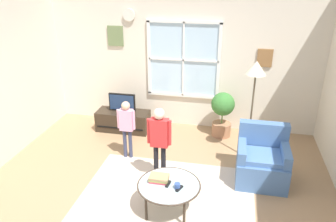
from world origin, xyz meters
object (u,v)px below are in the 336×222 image
television (122,102)px  cup (177,186)px  remote_near_cup (168,184)px  coffee_table (169,186)px  armchair (262,161)px  person_red_shirt (159,137)px  person_pink_shirt (127,123)px  floor_lamp (255,78)px  tv_stand (123,121)px  remote_near_books (179,188)px  potted_plant_by_window (222,111)px  book_stack (159,178)px

television → cup: bearing=-56.2°
remote_near_cup → coffee_table: bearing=29.2°
armchair → person_red_shirt: person_red_shirt is taller
person_pink_shirt → floor_lamp: (2.06, 0.40, 0.80)m
coffee_table → remote_near_cup: bearing=-150.8°
television → coffee_table: 2.66m
coffee_table → person_pink_shirt: person_pink_shirt is taller
tv_stand → floor_lamp: 2.85m
remote_near_books → person_red_shirt: person_red_shirt is taller
potted_plant_by_window → floor_lamp: floor_lamp is taller
person_pink_shirt → potted_plant_by_window: size_ratio=1.17×
book_stack → potted_plant_by_window: size_ratio=0.29×
remote_near_cup → person_pink_shirt: (-0.98, 1.24, 0.22)m
book_stack → remote_near_cup: bearing=-21.8°
potted_plant_by_window → person_red_shirt: bearing=-116.0°
armchair → coffee_table: size_ratio=1.02×
person_pink_shirt → remote_near_books: bearing=-48.9°
person_pink_shirt → cup: bearing=-49.4°
television → armchair: armchair is taller
tv_stand → person_red_shirt: 2.02m
remote_near_books → armchair: bearing=44.5°
television → potted_plant_by_window: potted_plant_by_window is taller
floor_lamp → tv_stand: bearing=166.3°
remote_near_books → person_pink_shirt: size_ratio=0.13×
person_pink_shirt → person_red_shirt: size_ratio=0.86×
floor_lamp → person_red_shirt: bearing=-144.2°
armchair → coffee_table: 1.62m
cup → person_pink_shirt: 1.72m
potted_plant_by_window → television: bearing=-175.2°
book_stack → remote_near_books: bearing=-22.1°
television → tv_stand: bearing=90.0°
armchair → book_stack: (-1.41, -0.97, 0.14)m
person_pink_shirt → person_red_shirt: bearing=-38.9°
potted_plant_by_window → floor_lamp: bearing=-57.0°
remote_near_books → potted_plant_by_window: size_ratio=0.16×
person_red_shirt → potted_plant_by_window: size_ratio=1.36×
tv_stand → book_stack: bearing=-59.9°
potted_plant_by_window → book_stack: bearing=-106.9°
person_red_shirt → television: bearing=125.8°
coffee_table → remote_near_cup: (-0.01, -0.00, 0.03)m
remote_near_cup → floor_lamp: floor_lamp is taller
coffee_table → potted_plant_by_window: (0.57, 2.41, 0.12)m
remote_near_cup → potted_plant_by_window: (0.58, 2.41, 0.08)m
remote_near_books → potted_plant_by_window: 2.52m
remote_near_books → remote_near_cup: bearing=157.6°
television → person_pink_shirt: person_pink_shirt is taller
floor_lamp → television: bearing=166.4°
tv_stand → person_red_shirt: size_ratio=0.86×
tv_stand → cup: cup is taller
book_stack → potted_plant_by_window: potted_plant_by_window is taller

